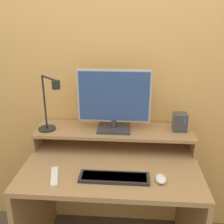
# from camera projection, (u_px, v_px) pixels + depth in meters

# --- Properties ---
(wall_back) EXTENTS (6.00, 0.05, 2.50)m
(wall_back) POSITION_uv_depth(u_px,v_px,m) (116.00, 73.00, 1.83)
(wall_back) COLOR #E5AD60
(wall_back) RESTS_ON ground_plane
(desk) EXTENTS (1.07, 0.70, 0.77)m
(desk) POSITION_uv_depth(u_px,v_px,m) (112.00, 193.00, 1.72)
(desk) COLOR #A87F51
(desk) RESTS_ON ground_plane
(monitor_shelf) EXTENTS (1.07, 0.28, 0.13)m
(monitor_shelf) POSITION_uv_depth(u_px,v_px,m) (114.00, 132.00, 1.79)
(monitor_shelf) COLOR #A87F51
(monitor_shelf) RESTS_ON desk
(monitor) EXTENTS (0.48, 0.17, 0.41)m
(monitor) POSITION_uv_depth(u_px,v_px,m) (114.00, 101.00, 1.71)
(monitor) COLOR #38383D
(monitor) RESTS_ON monitor_shelf
(desk_lamp) EXTENTS (0.20, 0.20, 0.38)m
(desk_lamp) POSITION_uv_depth(u_px,v_px,m) (50.00, 108.00, 1.68)
(desk_lamp) COLOR black
(desk_lamp) RESTS_ON monitor_shelf
(router_dock) EXTENTS (0.09, 0.08, 0.12)m
(router_dock) POSITION_uv_depth(u_px,v_px,m) (180.00, 122.00, 1.74)
(router_dock) COLOR #3D3D42
(router_dock) RESTS_ON monitor_shelf
(keyboard) EXTENTS (0.39, 0.11, 0.02)m
(keyboard) POSITION_uv_depth(u_px,v_px,m) (114.00, 177.00, 1.46)
(keyboard) COLOR #282828
(keyboard) RESTS_ON desk
(mouse) EXTENTS (0.06, 0.09, 0.03)m
(mouse) POSITION_uv_depth(u_px,v_px,m) (161.00, 179.00, 1.44)
(mouse) COLOR white
(mouse) RESTS_ON desk
(remote_control) EXTENTS (0.08, 0.18, 0.02)m
(remote_control) POSITION_uv_depth(u_px,v_px,m) (54.00, 177.00, 1.47)
(remote_control) COLOR white
(remote_control) RESTS_ON desk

